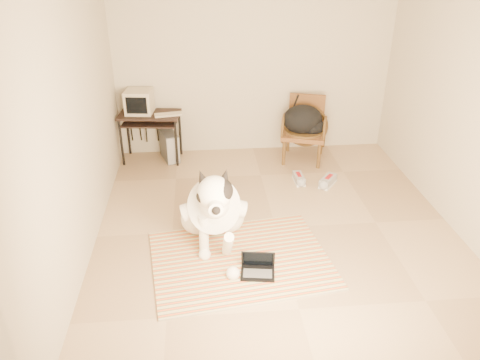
{
  "coord_description": "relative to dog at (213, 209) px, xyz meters",
  "views": [
    {
      "loc": [
        -0.81,
        -4.41,
        2.96
      ],
      "look_at": [
        -0.42,
        -0.15,
        0.71
      ],
      "focal_mm": 35.0,
      "sensor_mm": 36.0,
      "label": 1
    }
  ],
  "objects": [
    {
      "name": "wall_left",
      "position": [
        -1.29,
        0.22,
        0.93
      ],
      "size": [
        0.0,
        4.5,
        4.5
      ],
      "primitive_type": "plane",
      "rotation": [
        1.57,
        0.0,
        1.57
      ],
      "color": "#C2B59F",
      "rests_on": "floor"
    },
    {
      "name": "laptop",
      "position": [
        0.4,
        -0.58,
        -0.34
      ],
      "size": [
        0.36,
        0.28,
        0.23
      ],
      "color": "black",
      "rests_on": "rug"
    },
    {
      "name": "desk_keyboard",
      "position": [
        -0.54,
        2.1,
        0.31
      ],
      "size": [
        0.4,
        0.2,
        0.02
      ],
      "primitive_type": "cube",
      "rotation": [
        0.0,
        0.0,
        0.18
      ],
      "color": "#B8A990",
      "rests_on": "computer_desk"
    },
    {
      "name": "dog",
      "position": [
        0.0,
        0.0,
        0.0
      ],
      "size": [
        0.7,
        1.46,
        1.06
      ],
      "color": "white",
      "rests_on": "rug"
    },
    {
      "name": "sneaker_right",
      "position": [
        1.56,
        1.17,
        -0.37
      ],
      "size": [
        0.31,
        0.35,
        0.12
      ],
      "color": "silver",
      "rests_on": "floor"
    },
    {
      "name": "crt_monitor",
      "position": [
        -0.94,
        2.25,
        0.46
      ],
      "size": [
        0.41,
        0.39,
        0.33
      ],
      "color": "#B8A990",
      "rests_on": "computer_desk"
    },
    {
      "name": "sneaker_left",
      "position": [
        1.19,
        1.3,
        -0.37
      ],
      "size": [
        0.13,
        0.31,
        0.11
      ],
      "color": "silver",
      "rests_on": "floor"
    },
    {
      "name": "floor",
      "position": [
        0.71,
        0.22,
        -0.42
      ],
      "size": [
        4.5,
        4.5,
        0.0
      ],
      "primitive_type": "plane",
      "color": "tan",
      "rests_on": "ground"
    },
    {
      "name": "computer_desk",
      "position": [
        -0.81,
        2.19,
        0.2
      ],
      "size": [
        0.91,
        0.57,
        0.71
      ],
      "color": "black",
      "rests_on": "floor"
    },
    {
      "name": "rug",
      "position": [
        0.25,
        -0.35,
        -0.41
      ],
      "size": [
        1.94,
        1.58,
        0.02
      ],
      "color": "#DF5D2C",
      "rests_on": "floor"
    },
    {
      "name": "wall_front",
      "position": [
        0.71,
        -2.03,
        0.93
      ],
      "size": [
        4.5,
        0.0,
        4.5
      ],
      "primitive_type": "plane",
      "rotation": [
        -1.57,
        0.0,
        0.0
      ],
      "color": "#C2B59F",
      "rests_on": "floor"
    },
    {
      "name": "wall_back",
      "position": [
        0.71,
        2.47,
        0.93
      ],
      "size": [
        4.5,
        0.0,
        4.5
      ],
      "primitive_type": "plane",
      "rotation": [
        1.57,
        0.0,
        0.0
      ],
      "color": "#C2B59F",
      "rests_on": "floor"
    },
    {
      "name": "rattan_chair",
      "position": [
        1.41,
        2.06,
        0.04
      ],
      "size": [
        0.75,
        0.74,
        0.91
      ],
      "color": "brown",
      "rests_on": "floor"
    },
    {
      "name": "backpack",
      "position": [
        1.38,
        1.99,
        0.19
      ],
      "size": [
        0.6,
        0.47,
        0.42
      ],
      "color": "black",
      "rests_on": "rattan_chair"
    },
    {
      "name": "pc_tower",
      "position": [
        -0.56,
        2.2,
        -0.21
      ],
      "size": [
        0.31,
        0.48,
        0.42
      ],
      "color": "#505053",
      "rests_on": "floor"
    },
    {
      "name": "wall_right",
      "position": [
        2.71,
        0.22,
        0.93
      ],
      "size": [
        0.0,
        4.5,
        4.5
      ],
      "primitive_type": "plane",
      "rotation": [
        1.57,
        0.0,
        -1.57
      ],
      "color": "#C2B59F",
      "rests_on": "floor"
    }
  ]
}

